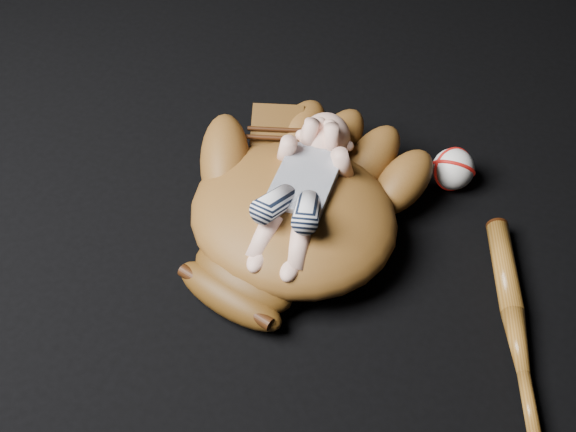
# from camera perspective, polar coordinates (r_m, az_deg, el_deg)

# --- Properties ---
(baseball_glove) EXTENTS (0.56, 0.60, 0.16)m
(baseball_glove) POSITION_cam_1_polar(r_m,az_deg,el_deg) (1.21, 0.42, 0.58)
(baseball_glove) COLOR brown
(baseball_glove) RESTS_ON ground
(newborn_baby) EXTENTS (0.17, 0.34, 0.14)m
(newborn_baby) POSITION_cam_1_polar(r_m,az_deg,el_deg) (1.18, 0.97, 2.05)
(newborn_baby) COLOR #F6B79E
(newborn_baby) RESTS_ON baseball_glove
(baseball_bat) EXTENTS (0.17, 0.40, 0.04)m
(baseball_bat) POSITION_cam_1_polar(r_m,az_deg,el_deg) (1.20, 17.48, -8.17)
(baseball_bat) COLOR brown
(baseball_bat) RESTS_ON ground
(baseball) EXTENTS (0.10, 0.10, 0.08)m
(baseball) POSITION_cam_1_polar(r_m,az_deg,el_deg) (1.37, 12.92, 3.64)
(baseball) COLOR white
(baseball) RESTS_ON ground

